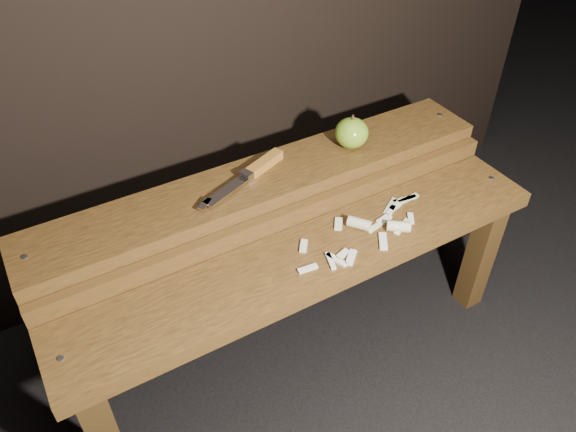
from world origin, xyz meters
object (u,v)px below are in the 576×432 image
apple (352,133)px  bench_rear_tier (267,203)px  bench_front_tier (314,277)px  knife (255,170)px

apple → bench_rear_tier: bearing=-179.0°
bench_front_tier → bench_rear_tier: size_ratio=1.00×
knife → bench_front_tier: bearing=-85.6°
bench_front_tier → knife: (-0.02, 0.25, 0.16)m
bench_front_tier → apple: apple is taller
bench_rear_tier → bench_front_tier: bearing=-90.0°
bench_rear_tier → apple: apple is taller
bench_rear_tier → knife: (-0.02, 0.02, 0.10)m
bench_front_tier → knife: knife is taller
apple → knife: apple is taller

